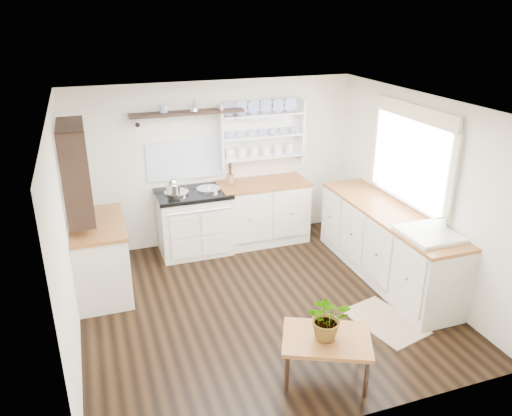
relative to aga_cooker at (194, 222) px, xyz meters
name	(u,v)px	position (x,y,z in m)	size (l,w,h in m)	color
floor	(261,303)	(0.42, -1.57, -0.45)	(4.00, 3.80, 0.01)	black
wall_back	(216,163)	(0.42, 0.33, 0.70)	(4.00, 0.02, 2.30)	silver
wall_right	(418,191)	(2.42, -1.57, 0.70)	(0.02, 3.80, 2.30)	silver
wall_left	(65,239)	(-1.58, -1.57, 0.70)	(0.02, 3.80, 2.30)	silver
ceiling	(262,105)	(0.42, -1.57, 1.85)	(4.00, 3.80, 0.01)	white
window	(411,155)	(2.37, -1.42, 1.11)	(0.08, 1.55, 1.22)	white
aga_cooker	(194,222)	(0.00, 0.00, 0.00)	(0.99, 0.69, 0.92)	beige
back_cabinets	(263,211)	(1.02, 0.03, 0.01)	(1.27, 0.63, 0.90)	beige
right_cabinets	(386,243)	(2.12, -1.47, 0.01)	(0.62, 2.43, 0.90)	beige
belfast_sink	(427,244)	(2.12, -2.22, 0.35)	(0.55, 0.60, 0.45)	white
left_cabinets	(101,256)	(-1.28, -0.67, 0.01)	(0.62, 1.13, 0.90)	beige
plate_rack	(260,132)	(1.07, 0.29, 1.10)	(1.20, 0.22, 0.90)	white
high_shelf	(187,113)	(0.02, 0.21, 1.46)	(1.50, 0.29, 0.16)	black
left_shelving	(76,170)	(-1.42, -0.67, 1.10)	(0.28, 0.80, 1.05)	black
kettle	(173,187)	(-0.28, -0.12, 0.59)	(0.18, 0.18, 0.21)	silver
utensil_crock	(230,179)	(0.56, 0.11, 0.52)	(0.11, 0.11, 0.12)	#985837
center_table	(327,342)	(0.57, -2.92, -0.07)	(0.96, 0.85, 0.43)	brown
potted_plant	(328,317)	(0.57, -2.92, 0.19)	(0.39, 0.33, 0.43)	#3F7233
floor_rug	(385,322)	(1.58, -2.37, -0.44)	(0.55, 0.85, 0.02)	#896D50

